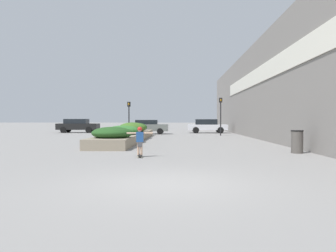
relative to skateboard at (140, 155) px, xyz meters
The scene contains 12 objects.
ground_plane 5.53m from the skateboard, 77.13° to the right, with size 300.00×300.00×0.00m, color gray.
building_wall_right 17.85m from the skateboard, 63.20° to the left, with size 0.67×47.49×7.65m.
planter_box 10.31m from the skateboard, 101.59° to the left, with size 2.28×15.85×1.29m.
skateboard is the anchor object (origin of this frame).
skateboarder 0.71m from the skateboard, behind, with size 1.05×0.19×1.13m.
trash_bin 7.09m from the skateboard, 14.44° to the left, with size 0.54×0.54×1.03m.
car_leftmost 26.09m from the skateboard, 112.71° to the left, with size 4.66×1.87×1.57m.
car_center_left 27.27m from the skateboard, 62.04° to the left, with size 4.00×2.06×1.54m.
car_center_right 24.09m from the skateboard, 78.78° to the left, with size 4.34×1.89×1.54m.
car_rightmost 20.99m from the skateboard, 94.60° to the left, with size 4.09×1.85×1.46m.
traffic_light_left 17.95m from the skateboard, 100.20° to the left, with size 0.28×0.30×3.18m.
traffic_light_right 18.65m from the skateboard, 72.89° to the left, with size 0.28×0.30×3.55m.
Camera 1 is at (0.35, -7.65, 1.51)m, focal length 35.00 mm.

